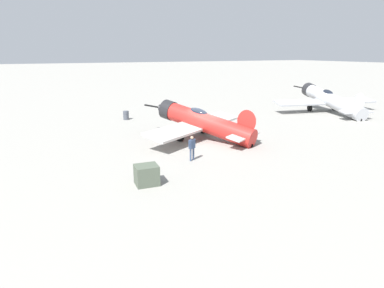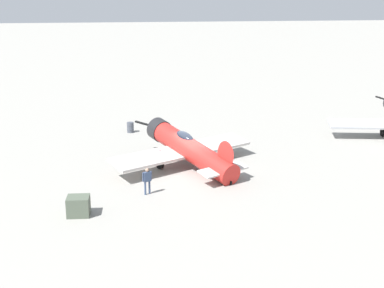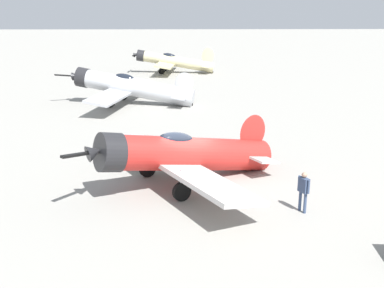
{
  "view_description": "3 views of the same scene",
  "coord_description": "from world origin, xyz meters",
  "px_view_note": "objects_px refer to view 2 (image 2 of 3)",
  "views": [
    {
      "loc": [
        12.32,
        22.3,
        6.77
      ],
      "look_at": [
        3.37,
        4.16,
        1.1
      ],
      "focal_mm": 30.83,
      "sensor_mm": 36.0,
      "label": 1
    },
    {
      "loc": [
        5.59,
        33.95,
        11.48
      ],
      "look_at": [
        0.0,
        -0.0,
        1.8
      ],
      "focal_mm": 49.88,
      "sensor_mm": 36.0,
      "label": 2
    },
    {
      "loc": [
        19.46,
        -0.63,
        7.43
      ],
      "look_at": [
        0.0,
        -0.0,
        1.8
      ],
      "focal_mm": 42.57,
      "sensor_mm": 36.0,
      "label": 3
    }
  ],
  "objects_px": {
    "fuel_drum": "(130,127)",
    "airplane_foreground": "(188,148)",
    "equipment_crate": "(78,206)",
    "ground_crew_mechanic": "(147,179)"
  },
  "relations": [
    {
      "from": "fuel_drum",
      "to": "airplane_foreground",
      "type": "bearing_deg",
      "value": 107.92
    },
    {
      "from": "equipment_crate",
      "to": "fuel_drum",
      "type": "relative_size",
      "value": 1.42
    },
    {
      "from": "ground_crew_mechanic",
      "to": "fuel_drum",
      "type": "xyz_separation_m",
      "value": [
        0.22,
        -14.99,
        -0.54
      ]
    },
    {
      "from": "airplane_foreground",
      "to": "fuel_drum",
      "type": "distance_m",
      "value": 10.97
    },
    {
      "from": "ground_crew_mechanic",
      "to": "fuel_drum",
      "type": "distance_m",
      "value": 15.0
    },
    {
      "from": "ground_crew_mechanic",
      "to": "fuel_drum",
      "type": "relative_size",
      "value": 1.81
    },
    {
      "from": "ground_crew_mechanic",
      "to": "equipment_crate",
      "type": "height_order",
      "value": "ground_crew_mechanic"
    },
    {
      "from": "equipment_crate",
      "to": "ground_crew_mechanic",
      "type": "bearing_deg",
      "value": -147.01
    },
    {
      "from": "airplane_foreground",
      "to": "equipment_crate",
      "type": "height_order",
      "value": "airplane_foreground"
    },
    {
      "from": "airplane_foreground",
      "to": "fuel_drum",
      "type": "relative_size",
      "value": 11.69
    }
  ]
}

